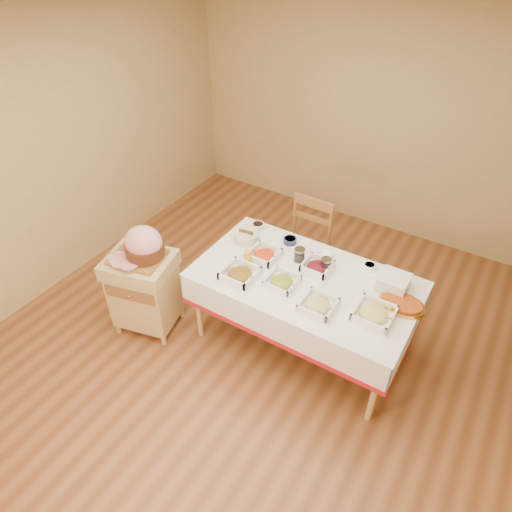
{
  "coord_description": "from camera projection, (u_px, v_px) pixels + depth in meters",
  "views": [
    {
      "loc": [
        1.45,
        -2.3,
        3.22
      ],
      "look_at": [
        -0.12,
        0.2,
        0.89
      ],
      "focal_mm": 32.0,
      "sensor_mm": 36.0,
      "label": 1
    }
  ],
  "objects": [
    {
      "name": "bowl_white_imported",
      "position": [
        324.0,
        255.0,
        3.94
      ],
      "size": [
        0.16,
        0.16,
        0.04
      ],
      "primitive_type": "imported",
      "rotation": [
        0.0,
        0.0,
        0.09
      ],
      "color": "white",
      "rests_on": "dining_table"
    },
    {
      "name": "preserve_jar_right",
      "position": [
        326.0,
        265.0,
        3.79
      ],
      "size": [
        0.09,
        0.09,
        0.11
      ],
      "color": "silver",
      "rests_on": "dining_table"
    },
    {
      "name": "room_shell",
      "position": [
        255.0,
        231.0,
        3.32
      ],
      "size": [
        5.0,
        5.0,
        5.0
      ],
      "color": "brown",
      "rests_on": "ground"
    },
    {
      "name": "serving_dish_a",
      "position": [
        240.0,
        274.0,
        3.71
      ],
      "size": [
        0.27,
        0.27,
        0.12
      ],
      "color": "white",
      "rests_on": "dining_table"
    },
    {
      "name": "dining_chair",
      "position": [
        304.0,
        248.0,
        4.46
      ],
      "size": [
        0.45,
        0.43,
        0.99
      ],
      "color": "brown",
      "rests_on": "ground"
    },
    {
      "name": "small_bowl_right",
      "position": [
        369.0,
        266.0,
        3.81
      ],
      "size": [
        0.1,
        0.1,
        0.05
      ],
      "color": "white",
      "rests_on": "dining_table"
    },
    {
      "name": "small_bowl_mid",
      "position": [
        290.0,
        240.0,
        4.09
      ],
      "size": [
        0.12,
        0.12,
        0.05
      ],
      "color": "navy",
      "rests_on": "dining_table"
    },
    {
      "name": "bowl_small_imported",
      "position": [
        390.0,
        279.0,
        3.69
      ],
      "size": [
        0.17,
        0.17,
        0.04
      ],
      "primitive_type": "imported",
      "rotation": [
        0.0,
        0.0,
        0.26
      ],
      "color": "white",
      "rests_on": "dining_table"
    },
    {
      "name": "mustard_bottle",
      "position": [
        247.0,
        257.0,
        3.81
      ],
      "size": [
        0.06,
        0.06,
        0.19
      ],
      "color": "yellow",
      "rests_on": "dining_table"
    },
    {
      "name": "brass_platter",
      "position": [
        402.0,
        304.0,
        3.46
      ],
      "size": [
        0.36,
        0.26,
        0.05
      ],
      "color": "gold",
      "rests_on": "dining_table"
    },
    {
      "name": "serving_dish_e",
      "position": [
        264.0,
        255.0,
        3.91
      ],
      "size": [
        0.25,
        0.24,
        0.12
      ],
      "color": "white",
      "rests_on": "dining_table"
    },
    {
      "name": "preserve_jar_left",
      "position": [
        299.0,
        255.0,
        3.88
      ],
      "size": [
        0.1,
        0.1,
        0.12
      ],
      "color": "silver",
      "rests_on": "dining_table"
    },
    {
      "name": "small_bowl_left",
      "position": [
        258.0,
        226.0,
        4.27
      ],
      "size": [
        0.12,
        0.12,
        0.06
      ],
      "color": "white",
      "rests_on": "dining_table"
    },
    {
      "name": "serving_dish_f",
      "position": [
        317.0,
        267.0,
        3.79
      ],
      "size": [
        0.24,
        0.23,
        0.11
      ],
      "color": "white",
      "rests_on": "dining_table"
    },
    {
      "name": "ham_on_board",
      "position": [
        143.0,
        246.0,
        3.8
      ],
      "size": [
        0.46,
        0.44,
        0.31
      ],
      "color": "brown",
      "rests_on": "butcher_cart"
    },
    {
      "name": "bread_basket",
      "position": [
        246.0,
        237.0,
        4.11
      ],
      "size": [
        0.23,
        0.23,
        0.1
      ],
      "color": "beige",
      "rests_on": "dining_table"
    },
    {
      "name": "serving_dish_b",
      "position": [
        282.0,
        282.0,
        3.65
      ],
      "size": [
        0.24,
        0.24,
        0.1
      ],
      "color": "white",
      "rests_on": "dining_table"
    },
    {
      "name": "plate_stack",
      "position": [
        394.0,
        283.0,
        3.6
      ],
      "size": [
        0.22,
        0.22,
        0.12
      ],
      "color": "white",
      "rests_on": "dining_table"
    },
    {
      "name": "butcher_cart",
      "position": [
        144.0,
        288.0,
        4.09
      ],
      "size": [
        0.66,
        0.59,
        0.8
      ],
      "color": "tan",
      "rests_on": "ground"
    },
    {
      "name": "serving_dish_d",
      "position": [
        374.0,
        314.0,
        3.37
      ],
      "size": [
        0.28,
        0.28,
        0.11
      ],
      "color": "white",
      "rests_on": "dining_table"
    },
    {
      "name": "serving_dish_c",
      "position": [
        318.0,
        305.0,
        3.44
      ],
      "size": [
        0.25,
        0.25,
        0.1
      ],
      "color": "white",
      "rests_on": "dining_table"
    },
    {
      "name": "dining_table",
      "position": [
        304.0,
        293.0,
        3.83
      ],
      "size": [
        1.82,
        1.02,
        0.76
      ],
      "color": "tan",
      "rests_on": "ground"
    }
  ]
}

